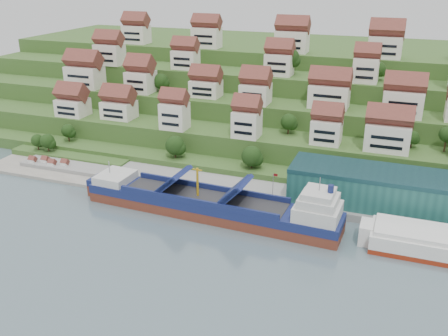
% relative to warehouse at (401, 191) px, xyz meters
% --- Properties ---
extents(ground, '(300.00, 300.00, 0.00)m').
position_rel_warehouse_xyz_m(ground, '(-52.00, -17.00, -7.20)').
color(ground, slate).
rests_on(ground, ground).
extents(quay, '(180.00, 14.00, 2.20)m').
position_rel_warehouse_xyz_m(quay, '(-32.00, -2.00, -6.10)').
color(quay, gray).
rests_on(quay, ground).
extents(pebble_beach, '(45.00, 20.00, 1.00)m').
position_rel_warehouse_xyz_m(pebble_beach, '(-110.00, -5.00, -6.70)').
color(pebble_beach, gray).
rests_on(pebble_beach, ground).
extents(hillside, '(260.00, 128.00, 31.00)m').
position_rel_warehouse_xyz_m(hillside, '(-52.00, 86.55, 3.46)').
color(hillside, '#2D4C1E').
rests_on(hillside, ground).
extents(hillside_village, '(156.99, 62.64, 28.55)m').
position_rel_warehouse_xyz_m(hillside_village, '(-51.31, 43.36, 17.09)').
color(hillside_village, white).
rests_on(hillside_village, ground).
extents(hillside_trees, '(138.57, 61.72, 30.78)m').
position_rel_warehouse_xyz_m(hillside_trees, '(-59.35, 30.23, 10.53)').
color(hillside_trees, '#1F3E14').
rests_on(hillside_trees, ground).
extents(warehouse, '(60.00, 15.00, 10.00)m').
position_rel_warehouse_xyz_m(warehouse, '(0.00, 0.00, 0.00)').
color(warehouse, '#225E58').
rests_on(warehouse, quay).
extents(flagpole, '(1.28, 0.16, 8.00)m').
position_rel_warehouse_xyz_m(flagpole, '(-33.89, -7.00, -0.32)').
color(flagpole, gray).
rests_on(flagpole, quay).
extents(beach_huts, '(14.40, 3.70, 2.20)m').
position_rel_warehouse_xyz_m(beach_huts, '(-112.00, -6.25, -5.10)').
color(beach_huts, white).
rests_on(beach_huts, pebble_beach).
extents(cargo_ship, '(72.46, 14.09, 15.91)m').
position_rel_warehouse_xyz_m(cargo_ship, '(-46.63, -18.31, -4.12)').
color(cargo_ship, brown).
rests_on(cargo_ship, ground).
extents(second_ship, '(32.22, 12.01, 9.33)m').
position_rel_warehouse_xyz_m(second_ship, '(10.89, -17.92, -4.38)').
color(second_ship, maroon).
rests_on(second_ship, ground).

